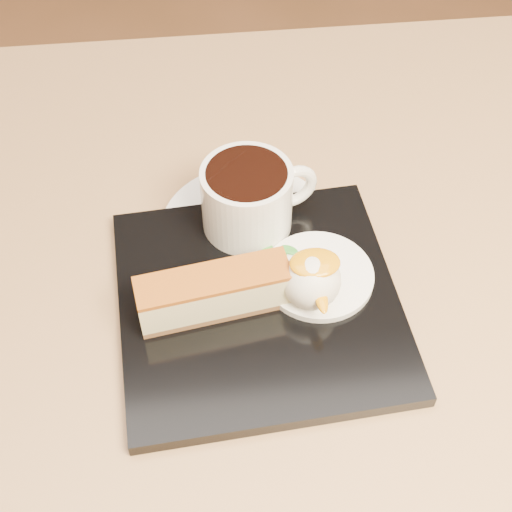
{
  "coord_description": "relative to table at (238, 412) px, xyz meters",
  "views": [
    {
      "loc": [
        -0.02,
        -0.32,
        1.19
      ],
      "look_at": [
        0.02,
        0.03,
        0.76
      ],
      "focal_mm": 50.0,
      "sensor_mm": 36.0,
      "label": 1
    }
  ],
  "objects": [
    {
      "name": "table",
      "position": [
        0.0,
        0.0,
        0.0
      ],
      "size": [
        0.8,
        0.8,
        0.72
      ],
      "color": "black",
      "rests_on": "ground"
    },
    {
      "name": "saucer",
      "position": [
        0.02,
        0.09,
        0.16
      ],
      "size": [
        0.15,
        0.15,
        0.01
      ],
      "primitive_type": "cylinder",
      "color": "white",
      "rests_on": "table"
    },
    {
      "name": "ice_cream_scoop",
      "position": [
        0.06,
        0.01,
        0.19
      ],
      "size": [
        0.05,
        0.05,
        0.05
      ],
      "primitive_type": "sphere",
      "color": "white",
      "rests_on": "cream_smear"
    },
    {
      "name": "coffee_cup",
      "position": [
        0.02,
        0.09,
        0.2
      ],
      "size": [
        0.1,
        0.08,
        0.06
      ],
      "rotation": [
        0.0,
        0.0,
        0.27
      ],
      "color": "white",
      "rests_on": "saucer"
    },
    {
      "name": "cheesecake",
      "position": [
        -0.01,
        0.01,
        0.19
      ],
      "size": [
        0.12,
        0.05,
        0.04
      ],
      "rotation": [
        0.0,
        0.0,
        0.15
      ],
      "color": "brown",
      "rests_on": "dessert_plate"
    },
    {
      "name": "mango_sauce",
      "position": [
        0.06,
        0.01,
        0.21
      ],
      "size": [
        0.04,
        0.03,
        0.01
      ],
      "primitive_type": "ellipsoid",
      "color": "orange",
      "rests_on": "ice_cream_scoop"
    },
    {
      "name": "cream_smear",
      "position": [
        0.07,
        0.03,
        0.17
      ],
      "size": [
        0.09,
        0.09,
        0.01
      ],
      "primitive_type": "cylinder",
      "color": "white",
      "rests_on": "dessert_plate"
    },
    {
      "name": "dessert_plate",
      "position": [
        0.02,
        0.01,
        0.16
      ],
      "size": [
        0.23,
        0.23,
        0.01
      ],
      "primitive_type": "cube",
      "rotation": [
        0.0,
        0.0,
        0.07
      ],
      "color": "black",
      "rests_on": "table"
    },
    {
      "name": "mint_sprig",
      "position": [
        0.04,
        0.05,
        0.17
      ],
      "size": [
        0.03,
        0.02,
        0.0
      ],
      "color": "#33892D",
      "rests_on": "cream_smear"
    }
  ]
}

